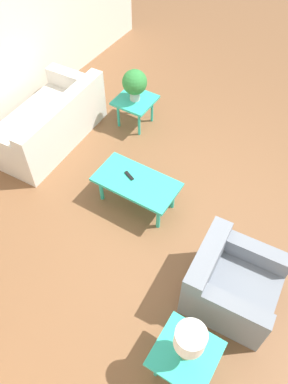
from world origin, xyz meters
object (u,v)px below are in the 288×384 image
coffee_table (136,184)px  side_table_plant (135,103)px  armchair (230,283)px  side_table_lamp (185,355)px  potted_plant (135,83)px  sofa (49,124)px  table_lamp (190,341)px

coffee_table → side_table_plant: side_table_plant is taller
armchair → coffee_table: 1.63m
side_table_lamp → armchair: bearing=-93.4°
armchair → potted_plant: potted_plant is taller
sofa → potted_plant: 1.39m
potted_plant → coffee_table: bearing=123.2°
potted_plant → table_lamp: 3.66m
sofa → potted_plant: size_ratio=3.81×
side_table_lamp → table_lamp: bearing=90.0°
side_table_lamp → potted_plant: bearing=-50.4°
side_table_plant → side_table_lamp: 3.66m
sofa → side_table_lamp: bearing=57.6°
sofa → armchair: (-3.28, 0.94, -0.00)m
side_table_lamp → sofa: bearing=-29.8°
sofa → potted_plant: (-0.89, -0.97, 0.45)m
sofa → armchair: 3.41m
sofa → table_lamp: size_ratio=3.66×
armchair → potted_plant: bearing=47.8°
coffee_table → side_table_plant: size_ratio=1.88×
sofa → side_table_plant: 1.32m
armchair → table_lamp: size_ratio=1.85×
coffee_table → potted_plant: potted_plant is taller
table_lamp → coffee_table: bearing=-45.5°
potted_plant → table_lamp: table_lamp is taller
coffee_table → side_table_lamp: 2.09m
side_table_plant → coffee_table: bearing=123.2°
side_table_plant → sofa: bearing=47.4°
armchair → potted_plant: 3.09m
coffee_table → sofa: bearing=-11.6°
side_table_lamp → table_lamp: 0.40m
armchair → side_table_lamp: 0.92m
coffee_table → side_table_plant: 1.59m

